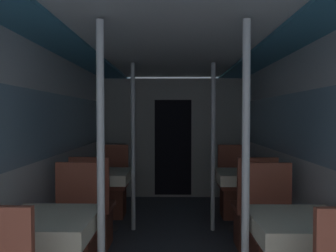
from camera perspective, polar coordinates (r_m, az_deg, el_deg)
name	(u,v)px	position (r m, az deg, el deg)	size (l,w,h in m)	color
wall_left	(51,149)	(3.58, -19.74, -3.82)	(0.05, 6.50, 2.07)	silver
wall_right	(297,150)	(3.58, 21.49, -3.84)	(0.05, 6.50, 2.07)	silver
ceiling_panel	(173,47)	(3.40, 0.88, 13.53)	(2.52, 6.50, 0.07)	silver
bulkhead_far	(173,138)	(5.75, 0.88, -2.12)	(2.47, 0.09, 2.07)	#A8A8A3
dining_table_left_0	(49,232)	(2.51, -20.08, -16.93)	(0.64, 0.64, 0.73)	#4C4C51
chair_left_far_0	(74,245)	(3.12, -16.11, -19.30)	(0.41, 0.41, 1.00)	brown
support_pole_left_0	(101,172)	(2.31, -11.63, -7.89)	(0.05, 0.05, 2.07)	silver
dining_table_left_1	(104,180)	(4.21, -11.08, -9.24)	(0.64, 0.64, 0.73)	#4C4C51
chair_left_near_1	(93,220)	(3.75, -12.89, -15.60)	(0.41, 0.41, 1.00)	brown
chair_left_far_1	(112,195)	(4.81, -9.65, -11.69)	(0.41, 0.41, 1.00)	brown
support_pole_left_1	(133,147)	(4.09, -6.10, -3.65)	(0.05, 0.05, 2.07)	silver
dining_table_right_0	(299,233)	(2.51, 21.82, -16.95)	(0.64, 0.64, 0.73)	#4C4C51
chair_right_far_0	(273,246)	(3.12, 17.85, -19.32)	(0.41, 0.41, 1.00)	brown
support_pole_right_0	(246,173)	(2.31, 13.37, -7.90)	(0.05, 0.05, 2.07)	silver
dining_table_right_1	(242,181)	(4.21, 12.83, -9.25)	(0.64, 0.64, 0.73)	#4C4C51
chair_right_near_1	(253,220)	(3.75, 14.63, -15.61)	(0.41, 0.41, 1.00)	brown
chair_right_far_1	(234,195)	(4.81, 11.39, -11.70)	(0.41, 0.41, 1.00)	brown
support_pole_right_1	(213,147)	(4.09, 7.85, -3.66)	(0.05, 0.05, 2.07)	silver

